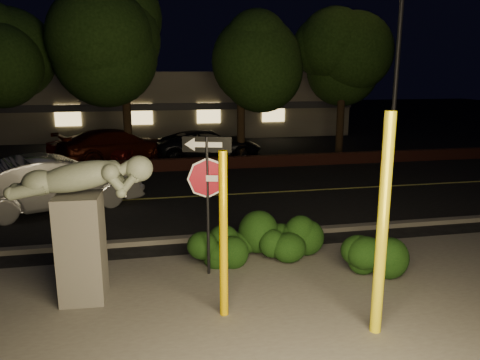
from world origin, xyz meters
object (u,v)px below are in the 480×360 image
sculpture (81,214)px  parked_car_dark (209,145)px  signpost (207,178)px  parked_car_darkred (118,146)px  yellow_pole_right (382,227)px  streetlight (395,28)px  silver_sedan (54,183)px  parked_car_red (93,149)px  yellow_pole_left (223,236)px

sculpture → parked_car_dark: (4.03, 13.32, -0.94)m
signpost → parked_car_darkred: (-2.39, 12.62, -1.25)m
yellow_pole_right → streetlight: 15.51m
silver_sedan → parked_car_red: silver_sedan is taller
signpost → sculpture: 2.41m
parked_car_darkred → signpost: bearing=165.6°
yellow_pole_left → parked_car_red: size_ratio=0.71×
yellow_pole_left → sculpture: (-2.33, 1.05, 0.20)m
sculpture → parked_car_dark: 13.95m
yellow_pole_right → streetlight: streetlight is taller
sculpture → streetlight: (11.84, 11.03, 4.22)m
yellow_pole_right → parked_car_dark: bearing=92.1°
yellow_pole_right → signpost: yellow_pole_right is taller
signpost → parked_car_darkred: bearing=118.0°
sculpture → parked_car_red: bearing=98.3°
parked_car_dark → parked_car_red: bearing=88.2°
yellow_pole_left → signpost: 1.77m
sculpture → silver_sedan: (-1.56, 6.08, -0.80)m
streetlight → parked_car_red: bearing=171.2°
signpost → streetlight: bearing=64.8°
sculpture → parked_car_darkred: size_ratio=0.50×
silver_sedan → parked_car_red: bearing=-25.9°
parked_car_red → parked_car_dark: 5.20m
streetlight → silver_sedan: size_ratio=1.98×
streetlight → parked_car_red: streetlight is taller
silver_sedan → streetlight: bearing=-92.5°
signpost → sculpture: signpost is taller
signpost → streetlight: 14.64m
silver_sedan → parked_car_dark: (5.59, 7.24, -0.14)m
sculpture → streetlight: streetlight is taller
yellow_pole_left → sculpture: size_ratio=1.08×
sculpture → silver_sedan: size_ratio=0.53×
signpost → silver_sedan: bearing=142.5°
silver_sedan → parked_car_red: (0.38, 7.14, -0.14)m
signpost → parked_car_darkred: size_ratio=0.54×
yellow_pole_left → parked_car_dark: 14.50m
yellow_pole_right → silver_sedan: size_ratio=0.71×
yellow_pole_right → sculpture: bearing=156.0°
yellow_pole_left → yellow_pole_right: (2.27, -1.00, 0.33)m
streetlight → parked_car_red: 14.17m
parked_car_red → parked_car_darkred: 1.08m
signpost → sculpture: (-2.30, -0.62, -0.39)m
streetlight → silver_sedan: bearing=-159.0°
parked_car_red → silver_sedan: bearing=-160.5°
silver_sedan → parked_car_darkred: silver_sedan is taller
parked_car_dark → yellow_pole_left: bearing=170.4°
sculpture → silver_sedan: sculpture is taller
signpost → parked_car_red: signpost is taller
yellow_pole_right → streetlight: bearing=61.0°
signpost → parked_car_dark: signpost is taller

